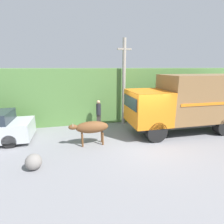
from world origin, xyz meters
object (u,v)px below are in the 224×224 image
roadside_rock (34,162)px  cargo_truck (189,101)px  brown_cow (91,128)px  utility_pole (124,81)px  pedestrian_on_hill (99,112)px

roadside_rock → cargo_truck: bearing=15.4°
brown_cow → utility_pole: utility_pole is taller
cargo_truck → utility_pole: bearing=145.2°
pedestrian_on_hill → utility_pole: 2.59m
pedestrian_on_hill → utility_pole: utility_pole is taller
pedestrian_on_hill → brown_cow: bearing=87.8°
pedestrian_on_hill → roadside_rock: bearing=67.9°
utility_pole → roadside_rock: size_ratio=9.01×
brown_cow → utility_pole: 4.33m
utility_pole → roadside_rock: utility_pole is taller
cargo_truck → utility_pole: (-3.24, 2.35, 1.03)m
brown_cow → pedestrian_on_hill: pedestrian_on_hill is taller
cargo_truck → utility_pole: utility_pole is taller
brown_cow → pedestrian_on_hill: 2.69m
brown_cow → pedestrian_on_hill: bearing=78.7°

